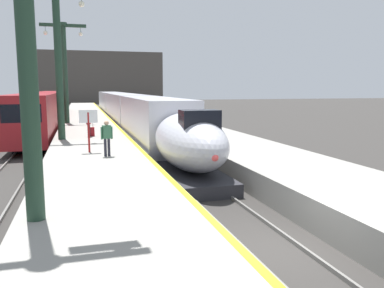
{
  "coord_description": "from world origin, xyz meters",
  "views": [
    {
      "loc": [
        -4.78,
        -9.01,
        4.25
      ],
      "look_at": [
        -0.06,
        7.59,
        1.8
      ],
      "focal_mm": 37.04,
      "sensor_mm": 36.0,
      "label": 1
    }
  ],
  "objects_px": {
    "passenger_near_edge": "(89,122)",
    "departure_info_board": "(88,122)",
    "highspeed_train_main": "(127,110)",
    "regional_train_adjacent": "(46,109)",
    "passenger_mid_platform": "(107,135)",
    "station_column_mid": "(58,49)",
    "rolling_suitcase": "(91,132)",
    "station_column_far": "(65,63)"
  },
  "relations": [
    {
      "from": "passenger_near_edge",
      "to": "passenger_mid_platform",
      "type": "height_order",
      "value": "same"
    },
    {
      "from": "highspeed_train_main",
      "to": "station_column_far",
      "type": "relative_size",
      "value": 6.38
    },
    {
      "from": "station_column_far",
      "to": "rolling_suitcase",
      "type": "xyz_separation_m",
      "value": [
        1.84,
        -11.05,
        -5.11
      ]
    },
    {
      "from": "highspeed_train_main",
      "to": "regional_train_adjacent",
      "type": "bearing_deg",
      "value": 167.27
    },
    {
      "from": "highspeed_train_main",
      "to": "station_column_mid",
      "type": "height_order",
      "value": "station_column_mid"
    },
    {
      "from": "station_column_far",
      "to": "passenger_mid_platform",
      "type": "xyz_separation_m",
      "value": [
        2.31,
        -19.3,
        -4.42
      ]
    },
    {
      "from": "station_column_mid",
      "to": "station_column_far",
      "type": "xyz_separation_m",
      "value": [
        0.0,
        12.15,
        -0.13
      ]
    },
    {
      "from": "highspeed_train_main",
      "to": "rolling_suitcase",
      "type": "distance_m",
      "value": 15.03
    },
    {
      "from": "passenger_near_edge",
      "to": "station_column_mid",
      "type": "bearing_deg",
      "value": -152.24
    },
    {
      "from": "station_column_far",
      "to": "rolling_suitcase",
      "type": "relative_size",
      "value": 9.14
    },
    {
      "from": "regional_train_adjacent",
      "to": "passenger_near_edge",
      "type": "relative_size",
      "value": 21.66
    },
    {
      "from": "station_column_far",
      "to": "passenger_near_edge",
      "type": "relative_size",
      "value": 5.31
    },
    {
      "from": "rolling_suitcase",
      "to": "departure_info_board",
      "type": "height_order",
      "value": "departure_info_board"
    },
    {
      "from": "passenger_mid_platform",
      "to": "rolling_suitcase",
      "type": "bearing_deg",
      "value": 93.29
    },
    {
      "from": "station_column_mid",
      "to": "rolling_suitcase",
      "type": "height_order",
      "value": "station_column_mid"
    },
    {
      "from": "regional_train_adjacent",
      "to": "rolling_suitcase",
      "type": "height_order",
      "value": "regional_train_adjacent"
    },
    {
      "from": "highspeed_train_main",
      "to": "passenger_near_edge",
      "type": "bearing_deg",
      "value": -106.06
    },
    {
      "from": "departure_info_board",
      "to": "regional_train_adjacent",
      "type": "bearing_deg",
      "value": 99.17
    },
    {
      "from": "station_column_far",
      "to": "passenger_near_edge",
      "type": "height_order",
      "value": "station_column_far"
    },
    {
      "from": "regional_train_adjacent",
      "to": "station_column_far",
      "type": "xyz_separation_m",
      "value": [
        2.2,
        -5.24,
        4.33
      ]
    },
    {
      "from": "station_column_mid",
      "to": "passenger_near_edge",
      "type": "relative_size",
      "value": 5.45
    },
    {
      "from": "highspeed_train_main",
      "to": "regional_train_adjacent",
      "type": "distance_m",
      "value": 8.31
    },
    {
      "from": "station_column_mid",
      "to": "station_column_far",
      "type": "distance_m",
      "value": 12.15
    },
    {
      "from": "station_column_far",
      "to": "departure_info_board",
      "type": "bearing_deg",
      "value": -85.11
    },
    {
      "from": "rolling_suitcase",
      "to": "station_column_mid",
      "type": "bearing_deg",
      "value": -148.92
    },
    {
      "from": "highspeed_train_main",
      "to": "passenger_mid_platform",
      "type": "xyz_separation_m",
      "value": [
        -3.59,
        -22.72,
        0.09
      ]
    },
    {
      "from": "highspeed_train_main",
      "to": "departure_info_board",
      "type": "bearing_deg",
      "value": -101.62
    },
    {
      "from": "regional_train_adjacent",
      "to": "passenger_mid_platform",
      "type": "bearing_deg",
      "value": -79.58
    },
    {
      "from": "rolling_suitcase",
      "to": "departure_info_board",
      "type": "relative_size",
      "value": 0.46
    },
    {
      "from": "regional_train_adjacent",
      "to": "station_column_far",
      "type": "distance_m",
      "value": 7.15
    },
    {
      "from": "station_column_far",
      "to": "rolling_suitcase",
      "type": "bearing_deg",
      "value": -80.56
    },
    {
      "from": "highspeed_train_main",
      "to": "regional_train_adjacent",
      "type": "relative_size",
      "value": 1.56
    },
    {
      "from": "regional_train_adjacent",
      "to": "departure_info_board",
      "type": "distance_m",
      "value": 23.4
    },
    {
      "from": "station_column_far",
      "to": "rolling_suitcase",
      "type": "distance_m",
      "value": 12.31
    },
    {
      "from": "regional_train_adjacent",
      "to": "passenger_mid_platform",
      "type": "distance_m",
      "value": 24.96
    },
    {
      "from": "rolling_suitcase",
      "to": "departure_info_board",
      "type": "xyz_separation_m",
      "value": [
        -0.31,
        -6.8,
        1.2
      ]
    },
    {
      "from": "highspeed_train_main",
      "to": "passenger_near_edge",
      "type": "xyz_separation_m",
      "value": [
        -4.23,
        -14.69,
        0.09
      ]
    },
    {
      "from": "regional_train_adjacent",
      "to": "station_column_mid",
      "type": "distance_m",
      "value": 18.09
    },
    {
      "from": "passenger_mid_platform",
      "to": "departure_info_board",
      "type": "distance_m",
      "value": 1.73
    },
    {
      "from": "station_column_mid",
      "to": "departure_info_board",
      "type": "xyz_separation_m",
      "value": [
        1.53,
        -5.7,
        -4.03
      ]
    },
    {
      "from": "passenger_near_edge",
      "to": "departure_info_board",
      "type": "bearing_deg",
      "value": -91.24
    },
    {
      "from": "station_column_mid",
      "to": "rolling_suitcase",
      "type": "xyz_separation_m",
      "value": [
        1.84,
        1.11,
        -5.23
      ]
    }
  ]
}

